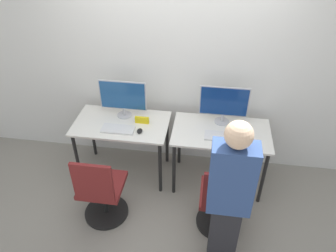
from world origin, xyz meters
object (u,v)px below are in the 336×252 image
at_px(keyboard_left, 118,129).
at_px(monitor_right, 224,103).
at_px(monitor_left, 123,97).
at_px(office_chair_left, 101,193).
at_px(office_chair_right, 221,203).
at_px(keyboard_right, 221,136).
at_px(person_right, 229,196).
at_px(mouse_left, 140,131).
at_px(mouse_right, 247,137).

distance_m(keyboard_left, monitor_right, 1.21).
bearing_deg(monitor_left, office_chair_left, -93.04).
bearing_deg(office_chair_right, keyboard_left, 155.01).
bearing_deg(monitor_left, keyboard_right, -12.64).
relative_size(keyboard_left, person_right, 0.22).
relative_size(mouse_left, keyboard_right, 0.25).
xyz_separation_m(mouse_right, office_chair_right, (-0.22, -0.60, -0.40)).
relative_size(monitor_left, office_chair_right, 0.60).
bearing_deg(monitor_right, keyboard_left, -164.06).
bearing_deg(monitor_left, mouse_right, -9.64).
distance_m(monitor_left, person_right, 1.71).
height_order(monitor_right, mouse_right, monitor_right).
distance_m(office_chair_left, mouse_right, 1.64).
bearing_deg(person_right, keyboard_left, 142.69).
bearing_deg(keyboard_left, monitor_left, 90.00).
height_order(monitor_right, keyboard_right, monitor_right).
distance_m(monitor_left, keyboard_left, 0.38).
height_order(keyboard_left, office_chair_right, office_chair_right).
height_order(monitor_right, person_right, person_right).
bearing_deg(keyboard_left, office_chair_left, -94.51).
relative_size(monitor_right, mouse_right, 6.02).
height_order(mouse_right, person_right, person_right).
xyz_separation_m(monitor_right, keyboard_right, (0.00, -0.29, -0.24)).
bearing_deg(office_chair_right, keyboard_right, 94.34).
bearing_deg(person_right, monitor_left, 134.91).
height_order(keyboard_left, person_right, person_right).
bearing_deg(office_chair_left, keyboard_right, 28.15).
height_order(office_chair_left, keyboard_right, office_chair_left).
xyz_separation_m(office_chair_left, mouse_right, (1.46, 0.65, 0.40)).
bearing_deg(mouse_right, monitor_left, 170.36).
bearing_deg(person_right, office_chair_left, 165.75).
relative_size(mouse_left, mouse_right, 1.00).
distance_m(monitor_right, keyboard_right, 0.38).
relative_size(office_chair_left, monitor_right, 1.67).
distance_m(monitor_right, office_chair_right, 1.08).
bearing_deg(monitor_right, monitor_left, -178.25).
bearing_deg(person_right, keyboard_right, 93.89).
relative_size(monitor_left, mouse_right, 6.02).
height_order(mouse_left, mouse_right, same).
bearing_deg(monitor_right, mouse_left, -159.62).
distance_m(office_chair_left, keyboard_right, 1.40).
relative_size(mouse_left, person_right, 0.06).
xyz_separation_m(mouse_left, person_right, (0.96, -0.91, 0.11)).
bearing_deg(office_chair_right, monitor_right, 92.91).
distance_m(keyboard_right, mouse_right, 0.27).
xyz_separation_m(monitor_left, office_chair_right, (1.19, -0.84, -0.63)).
height_order(keyboard_left, office_chair_left, office_chair_left).
distance_m(mouse_right, office_chair_right, 0.76).
relative_size(monitor_right, keyboard_right, 1.48).
relative_size(mouse_left, monitor_right, 0.17).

